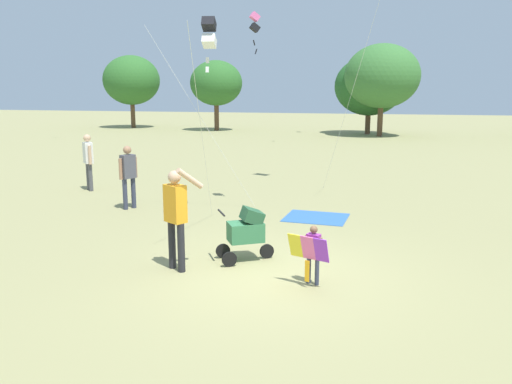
{
  "coord_description": "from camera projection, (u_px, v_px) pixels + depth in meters",
  "views": [
    {
      "loc": [
        1.81,
        -8.44,
        3.2
      ],
      "look_at": [
        -0.43,
        0.76,
        1.3
      ],
      "focal_mm": 36.31,
      "sensor_mm": 36.0,
      "label": 1
    }
  ],
  "objects": [
    {
      "name": "person_red_shirt",
      "position": [
        88.0,
        158.0,
        16.34
      ],
      "size": [
        0.44,
        0.44,
        1.79
      ],
      "color": "#4C4C51",
      "rests_on": "ground"
    },
    {
      "name": "stroller",
      "position": [
        247.0,
        229.0,
        9.69
      ],
      "size": [
        1.08,
        0.86,
        1.03
      ],
      "color": "black",
      "rests_on": "ground"
    },
    {
      "name": "kite_green_novelty",
      "position": [
        254.0,
        25.0,
        13.32
      ],
      "size": [
        2.63,
        1.51,
        5.13
      ],
      "color": "pink",
      "rests_on": "ground"
    },
    {
      "name": "ground_plane",
      "position": [
        269.0,
        274.0,
        9.09
      ],
      "size": [
        120.0,
        120.0,
        0.0
      ],
      "primitive_type": "plane",
      "color": "#938E5B"
    },
    {
      "name": "picnic_blanket",
      "position": [
        316.0,
        218.0,
        13.02
      ],
      "size": [
        1.62,
        1.4,
        0.02
      ],
      "primitive_type": "cube",
      "rotation": [
        0.0,
        0.0,
        -0.07
      ],
      "color": "#3366B2",
      "rests_on": "ground"
    },
    {
      "name": "child_with_butterfly_kite",
      "position": [
        312.0,
        250.0,
        8.47
      ],
      "size": [
        0.71,
        0.46,
        1.0
      ],
      "color": "#33384C",
      "rests_on": "ground"
    },
    {
      "name": "treeline_distant",
      "position": [
        416.0,
        81.0,
        35.16
      ],
      "size": [
        42.16,
        7.68,
        6.13
      ],
      "color": "brown",
      "rests_on": "ground"
    },
    {
      "name": "person_couple_left",
      "position": [
        128.0,
        172.0,
        13.82
      ],
      "size": [
        0.38,
        0.49,
        1.71
      ],
      "color": "#33384C",
      "rests_on": "ground"
    },
    {
      "name": "person_adult_flyer",
      "position": [
        176.0,
        211.0,
        9.09
      ],
      "size": [
        0.72,
        0.51,
        1.89
      ],
      "color": "#232328",
      "rests_on": "ground"
    },
    {
      "name": "kite_adult_black",
      "position": [
        209.0,
        34.0,
        12.4
      ],
      "size": [
        1.12,
        4.1,
        4.89
      ],
      "color": "black",
      "rests_on": "ground"
    }
  ]
}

